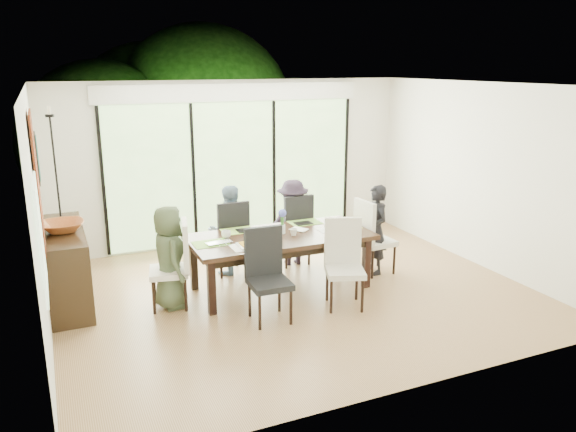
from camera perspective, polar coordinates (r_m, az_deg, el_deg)
name	(u,v)px	position (r m, az deg, el deg)	size (l,w,h in m)	color
floor	(296,293)	(7.53, 0.77, -7.87)	(6.00, 5.00, 0.01)	brown
ceiling	(296,84)	(6.92, 0.85, 13.23)	(6.00, 5.00, 0.01)	white
wall_back	(234,163)	(9.40, -5.53, 5.39)	(6.00, 0.02, 2.70)	silver
wall_front	(415,254)	(5.01, 12.74, -3.76)	(6.00, 0.02, 2.70)	beige
wall_left	(37,220)	(6.51, -24.13, -0.35)	(0.02, 5.00, 2.70)	silver
wall_right	(482,176)	(8.76, 19.10, 3.89)	(0.02, 5.00, 2.70)	white
glass_doors	(235,172)	(9.39, -5.43, 4.45)	(4.20, 0.02, 2.30)	#598C3F
blinds_header	(233,92)	(9.23, -5.62, 12.39)	(4.40, 0.06, 0.28)	white
mullion_a	(103,183)	(8.97, -18.27, 3.23)	(0.05, 0.04, 2.30)	black
mullion_b	(194,176)	(9.19, -9.57, 4.07)	(0.05, 0.04, 2.30)	black
mullion_c	(274,169)	(9.62, -1.44, 4.77)	(0.05, 0.04, 2.30)	black
mullion_d	(346,164)	(10.22, 5.88, 5.32)	(0.05, 0.04, 2.30)	black
side_window	(41,237)	(5.31, -23.84, -1.95)	(0.02, 0.90, 1.00)	#8CAD7F
deck	(221,229)	(10.55, -6.85, -1.37)	(6.00, 1.80, 0.10)	brown
rail_top	(208,190)	(11.15, -8.15, 2.67)	(6.00, 0.08, 0.06)	brown
foliage_left	(103,143)	(11.65, -18.28, 7.05)	(3.20, 3.20, 3.20)	#14380F
foliage_mid	(204,118)	(12.59, -8.58, 9.85)	(4.00, 4.00, 4.00)	#14380F
foliage_right	(293,142)	(12.50, 0.55, 7.49)	(2.80, 2.80, 2.80)	#14380F
foliage_far	(152,125)	(13.07, -13.65, 9.00)	(3.60, 3.60, 3.60)	#14380F
table_top	(280,237)	(7.45, -0.79, -2.14)	(2.41, 1.11, 0.06)	black
table_apron	(280,243)	(7.47, -0.79, -2.81)	(2.21, 0.90, 0.10)	black
table_leg_fl	(212,287)	(6.86, -7.78, -7.20)	(0.09, 0.09, 0.69)	black
table_leg_fr	(366,263)	(7.67, 7.96, -4.73)	(0.09, 0.09, 0.69)	black
table_leg_bl	(194,265)	(7.64, -9.56, -4.90)	(0.09, 0.09, 0.69)	black
table_leg_br	(336,245)	(8.38, 4.91, -2.91)	(0.09, 0.09, 0.69)	black
chair_left_end	(168,265)	(7.09, -12.07, -4.87)	(0.46, 0.46, 1.11)	white
chair_right_end	(376,236)	(8.17, 8.97, -2.00)	(0.46, 0.46, 1.11)	silver
chair_far_left	(229,236)	(8.11, -6.05, -2.02)	(0.46, 0.46, 1.11)	black
chair_far_right	(292,228)	(8.45, 0.42, -1.22)	(0.46, 0.46, 1.11)	black
chair_near_left	(270,277)	(6.56, -1.87, -6.17)	(0.46, 0.46, 1.11)	black
chair_near_right	(345,265)	(6.97, 5.82, -4.95)	(0.46, 0.46, 1.11)	beige
person_left_end	(169,257)	(7.06, -11.96, -4.12)	(0.61, 0.38, 1.30)	#414F35
person_right_end	(375,230)	(8.13, 8.88, -1.38)	(0.61, 0.38, 1.30)	black
person_far_left	(229,230)	(8.07, -6.02, -1.41)	(0.61, 0.38, 1.30)	#7B99B2
person_far_right	(293,222)	(8.41, 0.48, -0.63)	(0.61, 0.38, 1.30)	#261D2C
placemat_left	(211,243)	(7.14, -7.84, -2.78)	(0.44, 0.32, 0.01)	#75AE3E
placemat_right	(343,227)	(7.84, 5.63, -1.07)	(0.44, 0.32, 0.01)	#A5BA42
placemat_far_l	(238,231)	(7.64, -5.07, -1.48)	(0.44, 0.32, 0.01)	#8EC646
placemat_far_r	(305,222)	(8.00, 1.73, -0.66)	(0.44, 0.32, 0.01)	#74AB3D
placemat_paper	(249,246)	(6.98, -4.00, -3.09)	(0.44, 0.32, 0.01)	white
tablet_far_l	(247,230)	(7.63, -4.23, -1.43)	(0.26, 0.18, 0.01)	black
tablet_far_r	(303,223)	(7.93, 1.56, -0.73)	(0.24, 0.17, 0.01)	black
papers	(329,230)	(7.68, 4.18, -1.39)	(0.30, 0.22, 0.00)	white
platter_base	(249,245)	(6.98, -4.01, -2.98)	(0.26, 0.26, 0.02)	white
platter_snacks	(249,244)	(6.97, -4.01, -2.84)	(0.20, 0.20, 0.01)	orange
vase	(282,229)	(7.48, -0.59, -1.33)	(0.08, 0.08, 0.12)	silver
hyacinth_stems	(282,220)	(7.45, -0.59, -0.44)	(0.04, 0.04, 0.16)	#337226
hyacinth_blooms	(282,213)	(7.42, -0.59, 0.30)	(0.11, 0.11, 0.11)	#5360D1
laptop	(221,244)	(7.07, -6.84, -2.84)	(0.33, 0.21, 0.03)	silver
cup_a	(226,234)	(7.33, -6.30, -1.88)	(0.12, 0.12, 0.10)	white
cup_b	(294,232)	(7.39, 0.58, -1.65)	(0.10, 0.10, 0.09)	white
cup_c	(330,223)	(7.84, 4.33, -0.69)	(0.12, 0.12, 0.10)	white
book	(296,231)	(7.57, 0.81, -1.53)	(0.16, 0.23, 0.02)	white
sideboard	(67,266)	(7.62, -21.57, -4.74)	(0.48, 1.72, 0.97)	black
bowl	(62,227)	(7.37, -21.94, -1.00)	(0.51, 0.51, 0.12)	brown
candlestick_base	(61,221)	(7.81, -22.05, -0.43)	(0.11, 0.11, 0.04)	black
candlestick_shaft	(55,169)	(7.67, -22.55, 4.43)	(0.03, 0.03, 1.34)	black
candlestick_pan	(50,116)	(7.59, -23.06, 9.36)	(0.11, 0.11, 0.03)	black
candle	(49,110)	(7.58, -23.11, 9.84)	(0.04, 0.04, 0.11)	silver
tapestry	(37,180)	(6.82, -24.12, 3.35)	(0.02, 1.00, 1.50)	#9C3616
art_frame	(36,158)	(8.09, -24.19, 5.40)	(0.03, 0.55, 0.65)	black
art_canvas	(38,158)	(8.09, -24.05, 5.41)	(0.01, 0.45, 0.55)	#1A544F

